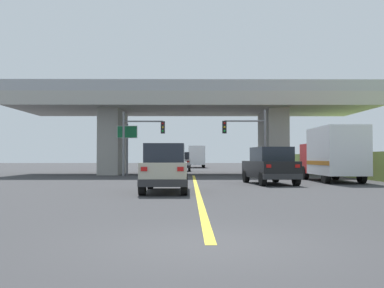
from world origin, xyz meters
name	(u,v)px	position (x,y,z in m)	size (l,w,h in m)	color
ground	(193,174)	(0.00, 31.86, 0.00)	(160.00, 160.00, 0.00)	#353538
overpass_bridge	(193,114)	(0.00, 31.86, 5.29)	(30.11, 9.68, 7.54)	#A8A59E
lane_divider_stripe	(196,187)	(0.00, 14.34, 0.00)	(0.20, 28.68, 0.01)	yellow
suv_lead	(166,168)	(-1.36, 11.48, 1.01)	(1.87, 4.82, 2.02)	#B7B29E
suv_crossing	(270,166)	(4.07, 16.97, 1.01)	(2.56, 4.73, 2.02)	black
box_truck	(333,154)	(8.28, 19.32, 1.68)	(2.33, 6.65, 3.23)	red
sedan_oncoming	(182,162)	(-1.14, 40.62, 1.01)	(1.89, 4.34, 2.02)	silver
traffic_signal_nearside	(250,135)	(4.34, 27.02, 3.20)	(3.39, 0.36, 5.17)	slate
traffic_signal_farside	(139,135)	(-4.34, 27.78, 3.20)	(3.34, 0.36, 5.07)	slate
highway_sign	(127,137)	(-5.39, 28.91, 3.10)	(1.65, 0.17, 4.21)	#56595E
semi_truck_distant	(197,156)	(0.74, 57.53, 1.63)	(2.33, 7.22, 3.10)	red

